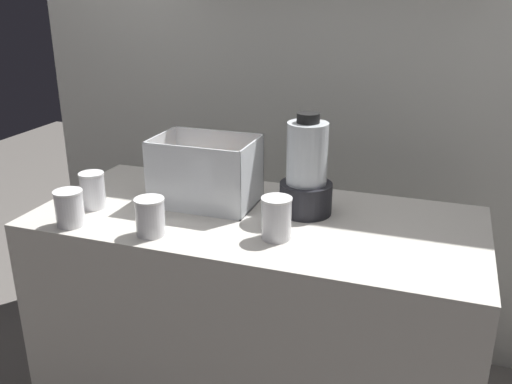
% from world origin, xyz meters
% --- Properties ---
extents(counter, '(1.40, 0.64, 0.90)m').
position_xyz_m(counter, '(0.00, 0.00, 0.45)').
color(counter, beige).
rests_on(counter, ground_plane).
extents(back_wall_unit, '(2.60, 0.24, 2.50)m').
position_xyz_m(back_wall_unit, '(0.00, 0.77, 1.27)').
color(back_wall_unit, silver).
rests_on(back_wall_unit, ground_plane).
extents(carrot_display_bin, '(0.33, 0.22, 0.22)m').
position_xyz_m(carrot_display_bin, '(-0.19, 0.05, 0.97)').
color(carrot_display_bin, white).
rests_on(carrot_display_bin, counter).
extents(blender_pitcher, '(0.17, 0.17, 0.32)m').
position_xyz_m(blender_pitcher, '(0.14, 0.08, 1.03)').
color(blender_pitcher, black).
rests_on(blender_pitcher, counter).
extents(juice_cup_orange_far_left, '(0.08, 0.08, 0.12)m').
position_xyz_m(juice_cup_orange_far_left, '(-0.52, -0.11, 0.95)').
color(juice_cup_orange_far_left, white).
rests_on(juice_cup_orange_far_left, counter).
extents(juice_cup_orange_left, '(0.09, 0.09, 0.11)m').
position_xyz_m(juice_cup_orange_left, '(-0.51, -0.25, 0.95)').
color(juice_cup_orange_left, white).
rests_on(juice_cup_orange_left, counter).
extents(juice_cup_mango_middle, '(0.09, 0.09, 0.11)m').
position_xyz_m(juice_cup_mango_middle, '(-0.24, -0.23, 0.95)').
color(juice_cup_mango_middle, white).
rests_on(juice_cup_mango_middle, counter).
extents(juice_cup_pomegranate_right, '(0.09, 0.09, 0.12)m').
position_xyz_m(juice_cup_pomegranate_right, '(0.11, -0.14, 0.96)').
color(juice_cup_pomegranate_right, white).
rests_on(juice_cup_pomegranate_right, counter).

